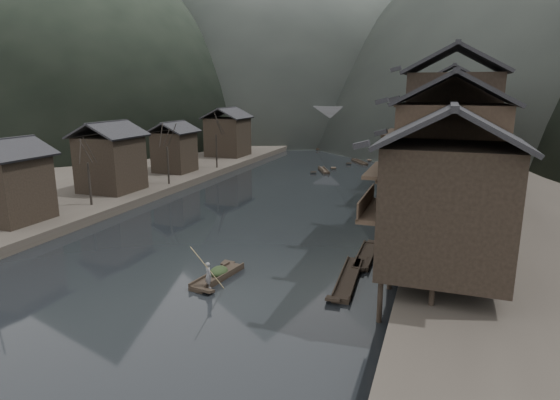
% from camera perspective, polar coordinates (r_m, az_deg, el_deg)
% --- Properties ---
extents(water, '(300.00, 300.00, 0.00)m').
position_cam_1_polar(water, '(41.27, -5.92, -4.98)').
color(water, black).
rests_on(water, ground).
extents(left_bank, '(40.00, 200.00, 1.20)m').
position_cam_1_polar(left_bank, '(92.34, -15.03, 5.31)').
color(left_bank, '#2D2823').
rests_on(left_bank, ground).
extents(stilt_houses, '(9.00, 67.60, 16.59)m').
position_cam_1_polar(stilt_houses, '(55.12, 20.00, 8.57)').
color(stilt_houses, black).
rests_on(stilt_houses, ground).
extents(left_houses, '(8.10, 53.20, 8.73)m').
position_cam_1_polar(left_houses, '(67.30, -14.59, 6.79)').
color(left_houses, black).
rests_on(left_houses, left_bank).
extents(bare_trees, '(3.63, 43.90, 7.27)m').
position_cam_1_polar(bare_trees, '(58.79, -16.08, 6.36)').
color(bare_trees, black).
rests_on(bare_trees, left_bank).
extents(moored_sampans, '(2.87, 71.77, 0.47)m').
position_cam_1_polar(moored_sampans, '(63.35, 14.38, 1.39)').
color(moored_sampans, black).
rests_on(moored_sampans, water).
extents(midriver_boats, '(13.82, 31.42, 0.45)m').
position_cam_1_polar(midriver_boats, '(86.79, 6.99, 4.90)').
color(midriver_boats, black).
rests_on(midriver_boats, water).
extents(stone_bridge, '(40.00, 6.00, 9.00)m').
position_cam_1_polar(stone_bridge, '(108.90, 10.64, 9.11)').
color(stone_bridge, '#4C4C4F').
rests_on(stone_bridge, ground).
extents(hero_sampan, '(1.93, 5.57, 0.44)m').
position_cam_1_polar(hero_sampan, '(33.41, -7.59, -9.20)').
color(hero_sampan, black).
rests_on(hero_sampan, water).
extents(cargo_heap, '(1.21, 1.59, 0.73)m').
position_cam_1_polar(cargo_heap, '(33.41, -7.48, -8.08)').
color(cargo_heap, black).
rests_on(cargo_heap, hero_sampan).
extents(boatman, '(0.77, 0.73, 1.78)m').
position_cam_1_polar(boatman, '(31.30, -8.74, -8.62)').
color(boatman, '#5D5D5F').
rests_on(boatman, hero_sampan).
extents(bamboo_pole, '(1.83, 1.98, 3.96)m').
position_cam_1_polar(bamboo_pole, '(30.26, -8.59, -3.63)').
color(bamboo_pole, '#8C7A51').
rests_on(bamboo_pole, boatman).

